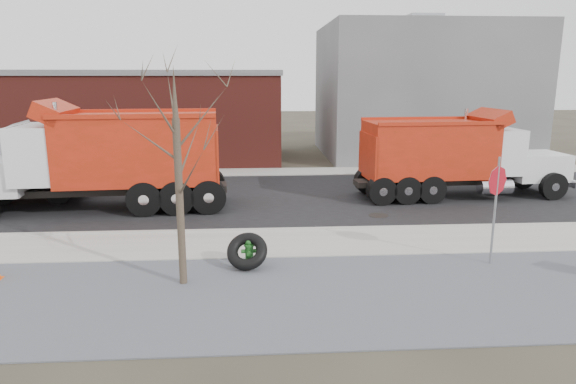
{
  "coord_description": "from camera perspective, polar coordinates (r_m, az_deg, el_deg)",
  "views": [
    {
      "loc": [
        -1.42,
        -14.41,
        4.94
      ],
      "look_at": [
        -0.41,
        1.17,
        1.4
      ],
      "focal_mm": 32.0,
      "sensor_mm": 36.0,
      "label": 1
    }
  ],
  "objects": [
    {
      "name": "fire_hydrant",
      "position": [
        13.74,
        -4.33,
        -6.72
      ],
      "size": [
        0.44,
        0.43,
        0.79
      ],
      "rotation": [
        0.0,
        0.0,
        0.05
      ],
      "color": "#2D762E",
      "rests_on": "ground"
    },
    {
      "name": "curb",
      "position": [
        16.75,
        1.32,
        -4.18
      ],
      "size": [
        60.0,
        0.15,
        0.11
      ],
      "primitive_type": "cube",
      "color": "#9E9B93",
      "rests_on": "ground"
    },
    {
      "name": "dump_truck_red_a",
      "position": [
        22.21,
        18.03,
        4.07
      ],
      "size": [
        8.91,
        2.93,
        3.57
      ],
      "rotation": [
        0.0,
        0.0,
        0.06
      ],
      "color": "black",
      "rests_on": "ground"
    },
    {
      "name": "ground",
      "position": [
        15.29,
        1.82,
        -6.07
      ],
      "size": [
        120.0,
        120.0,
        0.0
      ],
      "primitive_type": "plane",
      "color": "#383328",
      "rests_on": "ground"
    },
    {
      "name": "sidewalk",
      "position": [
        15.52,
        1.74,
        -5.67
      ],
      "size": [
        60.0,
        2.5,
        0.06
      ],
      "primitive_type": "cube",
      "color": "#9E9B93",
      "rests_on": "ground"
    },
    {
      "name": "dump_truck_red_b",
      "position": [
        20.2,
        -19.82,
        3.83
      ],
      "size": [
        9.83,
        3.42,
        4.05
      ],
      "rotation": [
        0.0,
        0.0,
        3.21
      ],
      "color": "black",
      "rests_on": "ground"
    },
    {
      "name": "far_sidewalk",
      "position": [
        26.9,
        -0.62,
        2.26
      ],
      "size": [
        60.0,
        2.0,
        0.06
      ],
      "primitive_type": "cube",
      "color": "#9E9B93",
      "rests_on": "ground"
    },
    {
      "name": "bare_tree",
      "position": [
        12.05,
        -12.21,
        4.65
      ],
      "size": [
        3.2,
        3.2,
        5.2
      ],
      "color": "#382D23",
      "rests_on": "ground"
    },
    {
      "name": "truck_tire",
      "position": [
        13.5,
        -4.57,
        -6.58
      ],
      "size": [
        1.25,
        1.17,
        0.96
      ],
      "color": "black",
      "rests_on": "ground"
    },
    {
      "name": "building_brick",
      "position": [
        32.64,
        -19.14,
        8.07
      ],
      "size": [
        20.2,
        8.2,
        5.3
      ],
      "color": "maroon",
      "rests_on": "ground"
    },
    {
      "name": "stop_sign",
      "position": [
        14.4,
        22.15,
        -0.06
      ],
      "size": [
        0.69,
        0.45,
        2.91
      ],
      "rotation": [
        0.0,
        0.0,
        0.17
      ],
      "color": "gray",
      "rests_on": "ground"
    },
    {
      "name": "gravel_verge",
      "position": [
        12.05,
        3.45,
        -11.36
      ],
      "size": [
        60.0,
        5.0,
        0.03
      ],
      "primitive_type": "cube",
      "color": "gray",
      "rests_on": "ground"
    },
    {
      "name": "building_grey",
      "position": [
        34.05,
        14.37,
        10.81
      ],
      "size": [
        12.0,
        10.0,
        8.0
      ],
      "color": "gray",
      "rests_on": "ground"
    },
    {
      "name": "road",
      "position": [
        21.33,
        0.21,
        -0.58
      ],
      "size": [
        60.0,
        9.4,
        0.02
      ],
      "primitive_type": "cube",
      "color": "black",
      "rests_on": "ground"
    }
  ]
}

